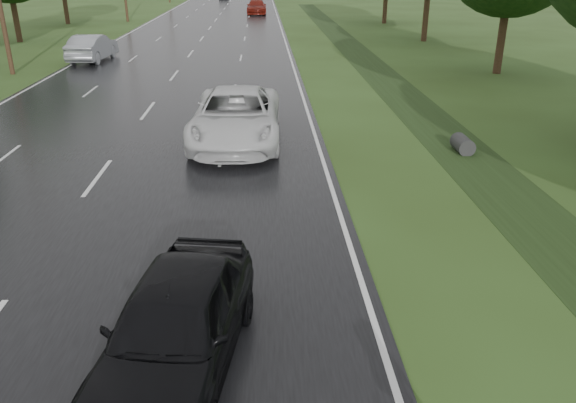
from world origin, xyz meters
The scene contains 9 objects.
road centered at (0.00, 45.00, 0.02)m, with size 14.00×180.00×0.04m, color black.
edge_stripe_east centered at (6.75, 45.00, 0.04)m, with size 0.12×180.00×0.01m, color silver.
edge_stripe_west centered at (-6.75, 45.00, 0.04)m, with size 0.12×180.00×0.01m, color silver.
center_line centered at (0.00, 45.00, 0.04)m, with size 0.12×180.00×0.01m, color silver.
drainage_ditch centered at (11.50, 18.71, 0.04)m, with size 2.20×120.00×0.56m.
white_pickup centered at (3.94, 11.38, 0.93)m, with size 2.96×6.42×1.78m, color silver.
dark_sedan centered at (3.50, -0.52, 0.82)m, with size 1.85×4.59×1.57m, color black.
silver_sedan centered at (-5.80, 29.22, 0.86)m, with size 1.73×4.96×1.63m, color gray.
far_car_red centered at (4.36, 63.14, 0.85)m, with size 2.27×5.59×1.62m, color maroon.
Camera 1 is at (4.86, -7.62, 5.86)m, focal length 35.00 mm.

